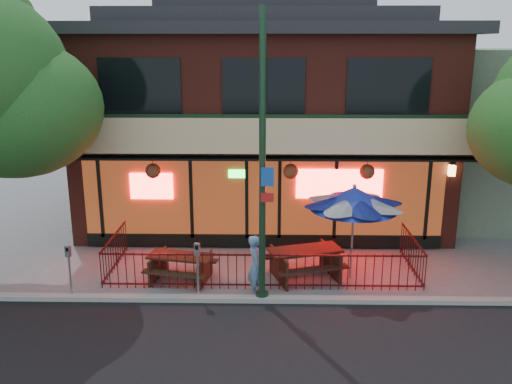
% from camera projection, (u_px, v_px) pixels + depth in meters
% --- Properties ---
extents(ground, '(80.00, 80.00, 0.00)m').
position_uv_depth(ground, '(262.00, 292.00, 13.92)').
color(ground, gray).
rests_on(ground, ground).
extents(curb, '(80.00, 0.25, 0.12)m').
position_uv_depth(curb, '(262.00, 299.00, 13.43)').
color(curb, '#999993').
rests_on(curb, ground).
extents(restaurant_building, '(12.96, 9.49, 8.05)m').
position_uv_depth(restaurant_building, '(264.00, 102.00, 19.69)').
color(restaurant_building, maroon).
rests_on(restaurant_building, ground).
extents(neighbor_building, '(6.00, 7.00, 6.00)m').
position_uv_depth(neighbor_building, '(503.00, 131.00, 20.39)').
color(neighbor_building, slate).
rests_on(neighbor_building, ground).
extents(patio_fence, '(8.44, 2.62, 1.00)m').
position_uv_depth(patio_fence, '(262.00, 262.00, 14.24)').
color(patio_fence, '#400D10').
rests_on(patio_fence, ground).
extents(street_light, '(0.43, 0.32, 7.00)m').
position_uv_depth(street_light, '(262.00, 177.00, 12.70)').
color(street_light, '#17341F').
rests_on(street_light, ground).
extents(picnic_table_left, '(1.94, 1.63, 0.73)m').
position_uv_depth(picnic_table_left, '(181.00, 264.00, 14.51)').
color(picnic_table_left, '#372014').
rests_on(picnic_table_left, ground).
extents(picnic_table_right, '(2.29, 2.00, 0.83)m').
position_uv_depth(picnic_table_right, '(305.00, 259.00, 14.68)').
color(picnic_table_right, '#341A12').
rests_on(picnic_table_right, ground).
extents(patio_umbrella, '(2.32, 2.32, 2.65)m').
position_uv_depth(patio_umbrella, '(354.00, 198.00, 14.22)').
color(patio_umbrella, gray).
rests_on(patio_umbrella, ground).
extents(pedestrian, '(0.45, 0.62, 1.58)m').
position_uv_depth(pedestrian, '(255.00, 265.00, 13.64)').
color(pedestrian, '#547CA8').
rests_on(pedestrian, ground).
extents(parking_meter_near, '(0.15, 0.13, 1.49)m').
position_uv_depth(parking_meter_near, '(197.00, 262.00, 13.30)').
color(parking_meter_near, '#94979C').
rests_on(parking_meter_near, ground).
extents(parking_meter_far, '(0.15, 0.14, 1.40)m').
position_uv_depth(parking_meter_far, '(69.00, 263.00, 13.38)').
color(parking_meter_far, '#999DA2').
rests_on(parking_meter_far, ground).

